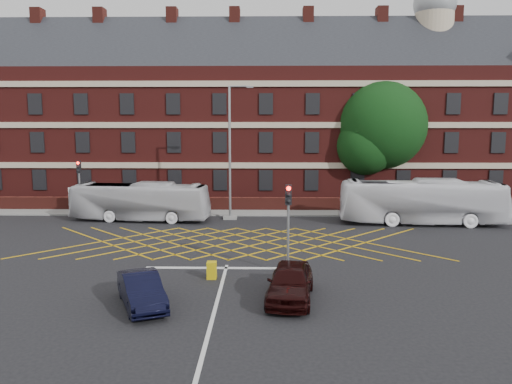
{
  "coord_description": "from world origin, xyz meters",
  "views": [
    {
      "loc": [
        1.92,
        -27.47,
        7.12
      ],
      "look_at": [
        1.4,
        1.5,
        3.14
      ],
      "focal_mm": 35.0,
      "sensor_mm": 36.0,
      "label": 1
    }
  ],
  "objects_px": {
    "traffic_light_far": "(80,193)",
    "car_navy": "(141,290)",
    "traffic_light_near": "(288,237)",
    "utility_cabinet": "(212,270)",
    "deciduous_tree": "(381,132)",
    "bus_left": "(140,201)",
    "bus_right": "(422,202)",
    "car_maroon": "(290,282)",
    "street_lamp": "(231,173)",
    "direction_signs": "(76,197)"
  },
  "relations": [
    {
      "from": "car_navy",
      "to": "utility_cabinet",
      "type": "height_order",
      "value": "car_navy"
    },
    {
      "from": "traffic_light_far",
      "to": "deciduous_tree",
      "type": "bearing_deg",
      "value": 14.33
    },
    {
      "from": "deciduous_tree",
      "to": "traffic_light_near",
      "type": "xyz_separation_m",
      "value": [
        -9.09,
        -21.17,
        -4.66
      ]
    },
    {
      "from": "bus_left",
      "to": "traffic_light_far",
      "type": "height_order",
      "value": "traffic_light_far"
    },
    {
      "from": "street_lamp",
      "to": "direction_signs",
      "type": "xyz_separation_m",
      "value": [
        -12.44,
        1.77,
        -2.1
      ]
    },
    {
      "from": "bus_left",
      "to": "deciduous_tree",
      "type": "distance_m",
      "value": 21.63
    },
    {
      "from": "traffic_light_far",
      "to": "car_navy",
      "type": "bearing_deg",
      "value": -63.76
    },
    {
      "from": "bus_left",
      "to": "car_navy",
      "type": "bearing_deg",
      "value": -159.88
    },
    {
      "from": "traffic_light_near",
      "to": "bus_left",
      "type": "bearing_deg",
      "value": 128.39
    },
    {
      "from": "bus_left",
      "to": "street_lamp",
      "type": "xyz_separation_m",
      "value": [
        6.65,
        0.76,
        2.06
      ]
    },
    {
      "from": "car_maroon",
      "to": "bus_right",
      "type": "bearing_deg",
      "value": 64.72
    },
    {
      "from": "bus_left",
      "to": "car_maroon",
      "type": "height_order",
      "value": "bus_left"
    },
    {
      "from": "bus_left",
      "to": "car_maroon",
      "type": "xyz_separation_m",
      "value": [
        10.24,
        -16.65,
        -0.67
      ]
    },
    {
      "from": "bus_left",
      "to": "utility_cabinet",
      "type": "xyz_separation_m",
      "value": [
        6.75,
        -13.91,
        -1.02
      ]
    },
    {
      "from": "bus_left",
      "to": "street_lamp",
      "type": "distance_m",
      "value": 7.0
    },
    {
      "from": "bus_left",
      "to": "bus_right",
      "type": "distance_m",
      "value": 20.4
    },
    {
      "from": "street_lamp",
      "to": "traffic_light_near",
      "type": "bearing_deg",
      "value": -75.14
    },
    {
      "from": "bus_left",
      "to": "utility_cabinet",
      "type": "height_order",
      "value": "bus_left"
    },
    {
      "from": "deciduous_tree",
      "to": "bus_right",
      "type": "bearing_deg",
      "value": -83.82
    },
    {
      "from": "bus_left",
      "to": "traffic_light_near",
      "type": "bearing_deg",
      "value": -135.52
    },
    {
      "from": "bus_right",
      "to": "traffic_light_far",
      "type": "height_order",
      "value": "traffic_light_far"
    },
    {
      "from": "car_navy",
      "to": "direction_signs",
      "type": "distance_m",
      "value": 22.45
    },
    {
      "from": "deciduous_tree",
      "to": "traffic_light_far",
      "type": "xyz_separation_m",
      "value": [
        -24.57,
        -6.28,
        -4.66
      ]
    },
    {
      "from": "bus_left",
      "to": "bus_right",
      "type": "bearing_deg",
      "value": -86.52
    },
    {
      "from": "car_navy",
      "to": "utility_cabinet",
      "type": "distance_m",
      "value": 4.29
    },
    {
      "from": "car_navy",
      "to": "traffic_light_far",
      "type": "relative_size",
      "value": 0.93
    },
    {
      "from": "utility_cabinet",
      "to": "street_lamp",
      "type": "bearing_deg",
      "value": 90.37
    },
    {
      "from": "traffic_light_near",
      "to": "utility_cabinet",
      "type": "relative_size",
      "value": 5.37
    },
    {
      "from": "car_navy",
      "to": "street_lamp",
      "type": "relative_size",
      "value": 0.4
    },
    {
      "from": "traffic_light_near",
      "to": "direction_signs",
      "type": "height_order",
      "value": "traffic_light_near"
    },
    {
      "from": "traffic_light_near",
      "to": "direction_signs",
      "type": "xyz_separation_m",
      "value": [
        -16.1,
        15.54,
        -0.39
      ]
    },
    {
      "from": "car_maroon",
      "to": "deciduous_tree",
      "type": "xyz_separation_m",
      "value": [
        9.15,
        24.81,
        5.68
      ]
    },
    {
      "from": "car_navy",
      "to": "deciduous_tree",
      "type": "distance_m",
      "value": 30.27
    },
    {
      "from": "bus_right",
      "to": "traffic_light_near",
      "type": "xyz_separation_m",
      "value": [
        -10.07,
        -12.08,
        0.16
      ]
    },
    {
      "from": "street_lamp",
      "to": "direction_signs",
      "type": "distance_m",
      "value": 12.74
    },
    {
      "from": "traffic_light_near",
      "to": "street_lamp",
      "type": "bearing_deg",
      "value": 104.86
    },
    {
      "from": "deciduous_tree",
      "to": "traffic_light_far",
      "type": "height_order",
      "value": "deciduous_tree"
    },
    {
      "from": "direction_signs",
      "to": "traffic_light_far",
      "type": "bearing_deg",
      "value": -46.52
    },
    {
      "from": "bus_left",
      "to": "car_navy",
      "type": "xyz_separation_m",
      "value": [
        4.37,
        -17.47,
        -0.76
      ]
    },
    {
      "from": "car_navy",
      "to": "direction_signs",
      "type": "relative_size",
      "value": 1.81
    },
    {
      "from": "car_maroon",
      "to": "deciduous_tree",
      "type": "bearing_deg",
      "value": 77.29
    },
    {
      "from": "deciduous_tree",
      "to": "traffic_light_far",
      "type": "bearing_deg",
      "value": -165.67
    },
    {
      "from": "bus_left",
      "to": "direction_signs",
      "type": "distance_m",
      "value": 6.32
    },
    {
      "from": "deciduous_tree",
      "to": "traffic_light_far",
      "type": "distance_m",
      "value": 25.78
    },
    {
      "from": "direction_signs",
      "to": "street_lamp",
      "type": "bearing_deg",
      "value": -8.1
    },
    {
      "from": "bus_right",
      "to": "car_navy",
      "type": "relative_size",
      "value": 2.9
    },
    {
      "from": "traffic_light_near",
      "to": "street_lamp",
      "type": "height_order",
      "value": "street_lamp"
    },
    {
      "from": "car_navy",
      "to": "direction_signs",
      "type": "bearing_deg",
      "value": 93.17
    },
    {
      "from": "deciduous_tree",
      "to": "street_lamp",
      "type": "bearing_deg",
      "value": -149.86
    },
    {
      "from": "car_maroon",
      "to": "traffic_light_far",
      "type": "relative_size",
      "value": 1.02
    }
  ]
}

